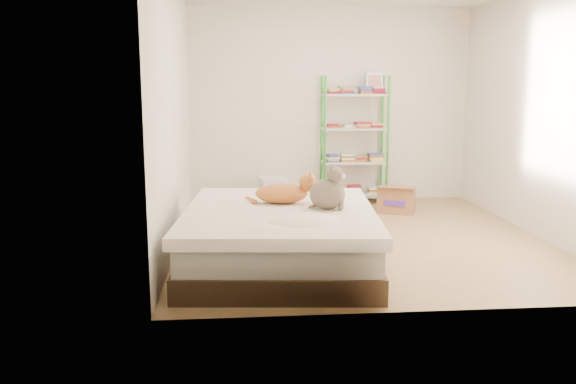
{
  "coord_description": "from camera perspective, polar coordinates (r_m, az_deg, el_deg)",
  "views": [
    {
      "loc": [
        -1.31,
        -6.17,
        1.65
      ],
      "look_at": [
        -0.81,
        -0.63,
        0.62
      ],
      "focal_mm": 38.0,
      "sensor_mm": 36.0,
      "label": 1
    }
  ],
  "objects": [
    {
      "name": "shelf_unit",
      "position": [
        8.25,
        6.24,
        4.87
      ],
      "size": [
        0.88,
        0.36,
        1.74
      ],
      "color": "green",
      "rests_on": "ground"
    },
    {
      "name": "grey_cat",
      "position": [
        5.33,
        3.7,
        0.42
      ],
      "size": [
        0.4,
        0.37,
        0.39
      ],
      "primitive_type": null,
      "rotation": [
        0.0,
        0.0,
        1.29
      ],
      "color": "#6F6551",
      "rests_on": "bed"
    },
    {
      "name": "bed",
      "position": [
        5.44,
        -0.77,
        -4.28
      ],
      "size": [
        1.84,
        2.21,
        0.53
      ],
      "rotation": [
        0.0,
        0.0,
        -0.09
      ],
      "color": "#412E1D",
      "rests_on": "ground"
    },
    {
      "name": "orange_cat",
      "position": [
        5.59,
        -0.62,
        0.1
      ],
      "size": [
        0.61,
        0.37,
        0.23
      ],
      "primitive_type": null,
      "rotation": [
        0.0,
        0.0,
        -0.12
      ],
      "color": "#CF6536",
      "rests_on": "bed"
    },
    {
      "name": "cardboard_box",
      "position": [
        7.78,
        10.13,
        -0.73
      ],
      "size": [
        0.54,
        0.56,
        0.36
      ],
      "rotation": [
        0.0,
        0.0,
        -0.38
      ],
      "color": "olive",
      "rests_on": "ground"
    },
    {
      "name": "room",
      "position": [
        6.32,
        6.93,
        7.24
      ],
      "size": [
        3.81,
        4.21,
        2.61
      ],
      "color": "tan",
      "rests_on": "ground"
    },
    {
      "name": "white_bin",
      "position": [
        8.0,
        -1.47,
        0.05
      ],
      "size": [
        0.4,
        0.37,
        0.39
      ],
      "rotation": [
        0.0,
        0.0,
        0.22
      ],
      "color": "silver",
      "rests_on": "ground"
    }
  ]
}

